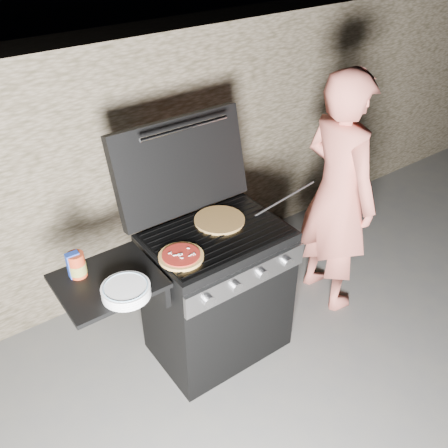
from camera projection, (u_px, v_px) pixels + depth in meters
ground at (218, 344)px, 3.33m from camera, size 50.00×50.00×0.00m
stone_wall at (132, 164)px, 3.52m from camera, size 8.00×0.35×1.80m
gas_grill at (183, 310)px, 2.95m from camera, size 1.34×0.79×0.91m
pizza_topped at (181, 256)px, 2.62m from camera, size 0.31×0.31×0.03m
pizza_plain at (220, 220)px, 2.91m from camera, size 0.36×0.36×0.02m
sauce_jar at (77, 265)px, 2.48m from camera, size 0.10×0.10×0.13m
blue_carton at (74, 265)px, 2.48m from camera, size 0.07×0.04×0.14m
plate_stack at (126, 291)px, 2.38m from camera, size 0.30×0.30×0.05m
person at (338, 195)px, 3.28m from camera, size 0.46×0.65×1.70m
tongs at (285, 198)px, 3.03m from camera, size 0.46×0.02×0.09m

